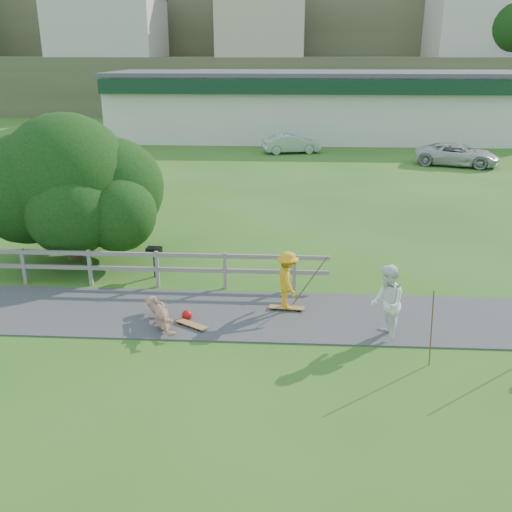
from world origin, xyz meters
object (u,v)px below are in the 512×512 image
object	(u,v)px
spectator_a	(387,303)
car_silver	(291,144)
tree	(70,202)
bbq	(155,262)
skater_fallen	(161,313)
car_white	(457,154)
skater_rider	(287,284)

from	to	relation	value
spectator_a	car_silver	distance (m)	26.81
tree	bbq	bearing A→B (deg)	-26.05
skater_fallen	tree	world-z (taller)	tree
car_silver	bbq	distance (m)	23.42
skater_fallen	tree	bearing A→B (deg)	103.16
car_white	skater_rider	bearing A→B (deg)	173.64
skater_rider	car_silver	distance (m)	25.28
car_white	tree	world-z (taller)	tree
car_white	bbq	world-z (taller)	car_white
spectator_a	car_silver	world-z (taller)	spectator_a
spectator_a	car_silver	bearing A→B (deg)	-174.91
skater_rider	tree	distance (m)	8.09
car_white	bbq	bearing A→B (deg)	162.44
car_white	tree	distance (m)	24.67
skater_rider	tree	bearing A→B (deg)	46.14
car_silver	car_white	bearing A→B (deg)	-124.93
skater_fallen	car_silver	size ratio (longest dim) A/B	0.47
tree	car_white	bearing A→B (deg)	45.74
spectator_a	skater_rider	bearing A→B (deg)	-121.13
car_white	tree	xyz separation A→B (m)	(-17.20, -17.65, 1.25)
car_silver	bbq	xyz separation A→B (m)	(-4.12, -23.05, -0.16)
bbq	skater_rider	bearing A→B (deg)	-25.69
skater_fallen	spectator_a	bearing A→B (deg)	-30.50
skater_fallen	bbq	bearing A→B (deg)	78.82
tree	car_silver	bearing A→B (deg)	71.63
skater_rider	car_white	size ratio (longest dim) A/B	0.32
spectator_a	car_white	bearing A→B (deg)	161.43
skater_rider	skater_fallen	bearing A→B (deg)	91.91
skater_fallen	tree	xyz separation A→B (m)	(-3.93, 4.75, 1.60)
bbq	skater_fallen	bearing A→B (deg)	-71.72
tree	skater_fallen	bearing A→B (deg)	-50.40
car_white	skater_fallen	bearing A→B (deg)	168.30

